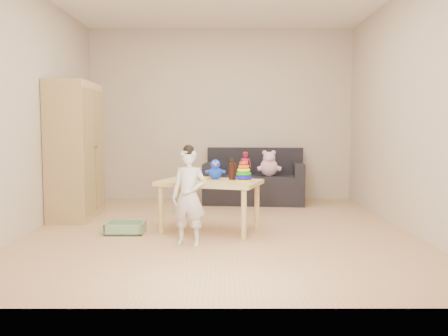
{
  "coord_description": "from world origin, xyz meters",
  "views": [
    {
      "loc": [
        0.04,
        -5.05,
        1.09
      ],
      "look_at": [
        0.05,
        0.25,
        0.65
      ],
      "focal_mm": 38.0,
      "sensor_mm": 36.0,
      "label": 1
    }
  ],
  "objects_px": {
    "wardrobe": "(75,151)",
    "play_table": "(210,206)",
    "sofa": "(254,189)",
    "toddler": "(189,198)"
  },
  "relations": [
    {
      "from": "wardrobe",
      "to": "toddler",
      "type": "height_order",
      "value": "wardrobe"
    },
    {
      "from": "wardrobe",
      "to": "play_table",
      "type": "distance_m",
      "value": 1.91
    },
    {
      "from": "wardrobe",
      "to": "sofa",
      "type": "relative_size",
      "value": 1.14
    },
    {
      "from": "wardrobe",
      "to": "sofa",
      "type": "height_order",
      "value": "wardrobe"
    },
    {
      "from": "play_table",
      "to": "toddler",
      "type": "xyz_separation_m",
      "value": [
        -0.18,
        -0.6,
        0.18
      ]
    },
    {
      "from": "wardrobe",
      "to": "sofa",
      "type": "xyz_separation_m",
      "value": [
        2.25,
        1.15,
        -0.62
      ]
    },
    {
      "from": "sofa",
      "to": "wardrobe",
      "type": "bearing_deg",
      "value": -146.88
    },
    {
      "from": "sofa",
      "to": "toddler",
      "type": "relative_size",
      "value": 1.62
    },
    {
      "from": "wardrobe",
      "to": "play_table",
      "type": "relative_size",
      "value": 1.6
    },
    {
      "from": "sofa",
      "to": "toddler",
      "type": "height_order",
      "value": "toddler"
    }
  ]
}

